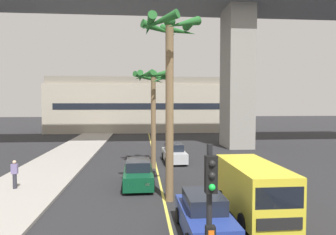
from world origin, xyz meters
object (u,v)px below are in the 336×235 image
(delivery_van, at_px, (253,188))
(pedestrian_near_crosswalk, at_px, (15,174))
(car_queue_third, at_px, (138,174))
(palm_tree_near_median, at_px, (170,58))
(palm_tree_mid_median, at_px, (153,87))
(car_queue_second, at_px, (204,216))
(traffic_light_median_near, at_px, (210,216))
(car_queue_front, at_px, (174,154))

(delivery_van, xyz_separation_m, pedestrian_near_crosswalk, (-12.07, 5.05, -0.29))
(car_queue_third, distance_m, palm_tree_near_median, 7.39)
(car_queue_third, distance_m, palm_tree_mid_median, 7.48)
(car_queue_second, relative_size, car_queue_third, 1.00)
(delivery_van, distance_m, traffic_light_median_near, 7.78)
(car_queue_front, distance_m, pedestrian_near_crosswalk, 12.58)
(pedestrian_near_crosswalk, bearing_deg, car_queue_front, 37.77)
(palm_tree_near_median, bearing_deg, delivery_van, -36.53)
(car_queue_third, height_order, palm_tree_mid_median, palm_tree_mid_median)
(car_queue_second, relative_size, palm_tree_mid_median, 0.55)
(car_queue_second, relative_size, pedestrian_near_crosswalk, 2.55)
(delivery_van, bearing_deg, car_queue_front, 99.49)
(palm_tree_near_median, height_order, palm_tree_mid_median, palm_tree_near_median)
(car_queue_third, height_order, traffic_light_median_near, traffic_light_median_near)
(car_queue_front, relative_size, pedestrian_near_crosswalk, 2.56)
(car_queue_second, height_order, palm_tree_near_median, palm_tree_near_median)
(delivery_van, xyz_separation_m, palm_tree_mid_median, (-4.00, 10.52, 4.91))
(car_queue_front, distance_m, palm_tree_near_median, 12.20)
(car_queue_second, distance_m, delivery_van, 2.99)
(car_queue_third, height_order, pedestrian_near_crosswalk, pedestrian_near_crosswalk)
(traffic_light_median_near, bearing_deg, car_queue_third, 97.45)
(car_queue_second, height_order, car_queue_third, same)
(car_queue_front, relative_size, car_queue_second, 1.00)
(car_queue_third, distance_m, pedestrian_near_crosswalk, 7.02)
(traffic_light_median_near, bearing_deg, palm_tree_mid_median, 91.78)
(car_queue_second, xyz_separation_m, traffic_light_median_near, (-0.97, -5.25, 1.99))
(car_queue_second, relative_size, palm_tree_near_median, 0.44)
(car_queue_second, bearing_deg, car_queue_third, 110.02)
(car_queue_front, height_order, pedestrian_near_crosswalk, pedestrian_near_crosswalk)
(car_queue_second, bearing_deg, pedestrian_near_crosswalk, 145.39)
(car_queue_front, height_order, car_queue_second, same)
(pedestrian_near_crosswalk, bearing_deg, traffic_light_median_near, -54.04)
(palm_tree_near_median, distance_m, pedestrian_near_crosswalk, 10.97)
(car_queue_third, bearing_deg, palm_tree_mid_median, 77.78)
(delivery_van, distance_m, pedestrian_near_crosswalk, 13.09)
(car_queue_front, bearing_deg, car_queue_second, -91.42)
(delivery_van, bearing_deg, car_queue_second, -147.84)
(palm_tree_near_median, bearing_deg, traffic_light_median_near, -90.13)
(car_queue_front, xyz_separation_m, pedestrian_near_crosswalk, (-9.94, -7.70, 0.28))
(traffic_light_median_near, height_order, palm_tree_near_median, palm_tree_near_median)
(palm_tree_near_median, relative_size, pedestrian_near_crosswalk, 5.81)
(car_queue_third, bearing_deg, palm_tree_near_median, -61.35)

